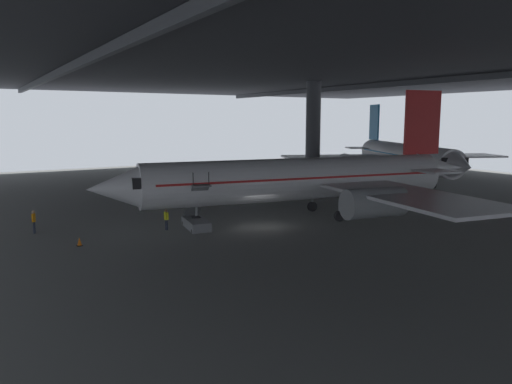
% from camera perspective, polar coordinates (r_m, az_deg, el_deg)
% --- Properties ---
extents(ground_plane, '(110.00, 110.00, 0.00)m').
position_cam_1_polar(ground_plane, '(39.22, 0.25, -3.93)').
color(ground_plane, slate).
extents(hangar_structure, '(121.00, 99.00, 14.72)m').
position_cam_1_polar(hangar_structure, '(47.36, 15.07, 15.07)').
color(hangar_structure, '#4C4F54').
rests_on(hangar_structure, ground_plane).
extents(airplane_main, '(34.44, 35.27, 11.12)m').
position_cam_1_polar(airplane_main, '(41.87, 5.82, 1.53)').
color(airplane_main, white).
rests_on(airplane_main, ground_plane).
extents(boarding_stairs, '(4.31, 2.12, 4.59)m').
position_cam_1_polar(boarding_stairs, '(38.31, -7.03, -3.19)').
color(boarding_stairs, slate).
rests_on(boarding_stairs, ground_plane).
extents(crew_worker_near_nose, '(0.53, 0.32, 1.75)m').
position_cam_1_polar(crew_worker_near_nose, '(39.93, -24.66, -3.03)').
color(crew_worker_near_nose, '#232838').
rests_on(crew_worker_near_nose, ground_plane).
extents(crew_worker_by_stairs, '(0.54, 0.27, 1.62)m').
position_cam_1_polar(crew_worker_by_stairs, '(38.04, -10.50, -3.05)').
color(crew_worker_by_stairs, '#232838').
rests_on(crew_worker_by_stairs, ground_plane).
extents(airplane_distant, '(32.43, 32.48, 10.83)m').
position_cam_1_polar(airplane_distant, '(71.91, 16.90, 4.08)').
color(airplane_distant, white).
rests_on(airplane_distant, ground_plane).
extents(traffic_cone_orange, '(0.36, 0.36, 0.60)m').
position_cam_1_polar(traffic_cone_orange, '(35.02, -20.04, -5.49)').
color(traffic_cone_orange, black).
rests_on(traffic_cone_orange, ground_plane).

